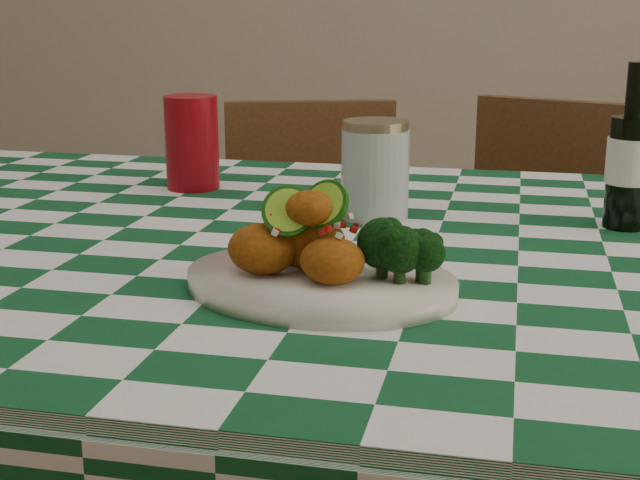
% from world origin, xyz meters
% --- Properties ---
extents(plate, '(0.33, 0.28, 0.02)m').
position_xyz_m(plate, '(0.00, -0.20, 0.80)').
color(plate, silver).
rests_on(plate, dining_table).
extents(fried_chicken_pile, '(0.14, 0.10, 0.09)m').
position_xyz_m(fried_chicken_pile, '(-0.01, -0.20, 0.85)').
color(fried_chicken_pile, '#A1560F').
rests_on(fried_chicken_pile, plate).
extents(broccoli_side, '(0.08, 0.08, 0.06)m').
position_xyz_m(broccoli_side, '(0.09, -0.19, 0.83)').
color(broccoli_side, black).
rests_on(broccoli_side, plate).
extents(red_tumbler, '(0.09, 0.09, 0.15)m').
position_xyz_m(red_tumbler, '(-0.31, 0.26, 0.86)').
color(red_tumbler, maroon).
rests_on(red_tumbler, dining_table).
extents(ketchup_bottle, '(0.08, 0.08, 0.13)m').
position_xyz_m(ketchup_bottle, '(0.02, 0.14, 0.85)').
color(ketchup_bottle, '#5B0407').
rests_on(ketchup_bottle, dining_table).
extents(mason_jar, '(0.12, 0.12, 0.13)m').
position_xyz_m(mason_jar, '(0.01, 0.13, 0.85)').
color(mason_jar, '#B2BCBA').
rests_on(mason_jar, dining_table).
extents(beer_bottle, '(0.06, 0.06, 0.22)m').
position_xyz_m(beer_bottle, '(0.34, 0.15, 0.89)').
color(beer_bottle, black).
rests_on(beer_bottle, dining_table).
extents(wooden_chair_left, '(0.49, 0.50, 0.85)m').
position_xyz_m(wooden_chair_left, '(-0.22, 0.75, 0.43)').
color(wooden_chair_left, '#472814').
rests_on(wooden_chair_left, ground).
extents(wooden_chair_right, '(0.52, 0.53, 0.87)m').
position_xyz_m(wooden_chair_right, '(0.23, 0.70, 0.44)').
color(wooden_chair_right, '#472814').
rests_on(wooden_chair_right, ground).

